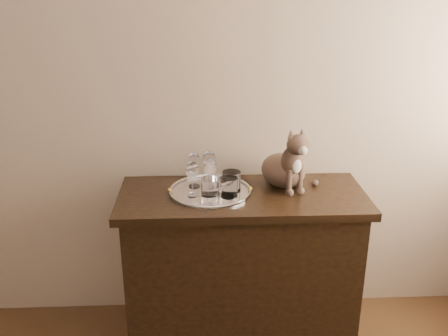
# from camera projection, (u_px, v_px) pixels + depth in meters

# --- Properties ---
(wall_back) EXTENTS (4.00, 0.10, 2.70)m
(wall_back) POSITION_uv_depth(u_px,v_px,m) (119.00, 80.00, 2.50)
(wall_back) COLOR #BEA68F
(wall_back) RESTS_ON ground
(sideboard) EXTENTS (1.20, 0.50, 0.85)m
(sideboard) POSITION_uv_depth(u_px,v_px,m) (241.00, 269.00, 2.56)
(sideboard) COLOR black
(sideboard) RESTS_ON ground
(tray) EXTENTS (0.40, 0.40, 0.01)m
(tray) POSITION_uv_depth(u_px,v_px,m) (210.00, 192.00, 2.42)
(tray) COLOR silver
(tray) RESTS_ON sideboard
(wine_glass_a) EXTENTS (0.07, 0.07, 0.18)m
(wine_glass_a) POSITION_uv_depth(u_px,v_px,m) (194.00, 170.00, 2.45)
(wine_glass_a) COLOR white
(wine_glass_a) RESTS_ON tray
(wine_glass_b) EXTENTS (0.07, 0.07, 0.18)m
(wine_glass_b) POSITION_uv_depth(u_px,v_px,m) (209.00, 168.00, 2.46)
(wine_glass_b) COLOR white
(wine_glass_b) RESTS_ON tray
(wine_glass_c) EXTENTS (0.06, 0.06, 0.17)m
(wine_glass_c) POSITION_uv_depth(u_px,v_px,m) (192.00, 179.00, 2.35)
(wine_glass_c) COLOR white
(wine_glass_c) RESTS_ON tray
(wine_glass_d) EXTENTS (0.07, 0.07, 0.18)m
(wine_glass_d) POSITION_uv_depth(u_px,v_px,m) (210.00, 175.00, 2.38)
(wine_glass_d) COLOR white
(wine_glass_d) RESTS_ON tray
(tumbler_a) EXTENTS (0.08, 0.08, 0.09)m
(tumbler_a) POSITION_uv_depth(u_px,v_px,m) (229.00, 187.00, 2.35)
(tumbler_a) COLOR silver
(tumbler_a) RESTS_ON tray
(tumbler_b) EXTENTS (0.09, 0.09, 0.10)m
(tumbler_b) POSITION_uv_depth(u_px,v_px,m) (210.00, 188.00, 2.33)
(tumbler_b) COLOR white
(tumbler_b) RESTS_ON tray
(tumbler_c) EXTENTS (0.09, 0.09, 0.10)m
(tumbler_c) POSITION_uv_depth(u_px,v_px,m) (232.00, 181.00, 2.41)
(tumbler_c) COLOR white
(tumbler_c) RESTS_ON tray
(cat) EXTENTS (0.41, 0.39, 0.32)m
(cat) POSITION_uv_depth(u_px,v_px,m) (284.00, 155.00, 2.45)
(cat) COLOR #4E412E
(cat) RESTS_ON sideboard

